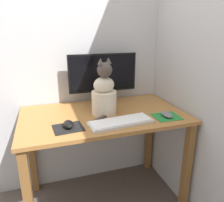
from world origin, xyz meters
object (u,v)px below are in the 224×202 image
Objects in this scene: monitor at (103,76)px; computer_mouse_left at (68,124)px; keyboard at (121,122)px; computer_mouse_right at (167,114)px; cat at (104,94)px.

monitor is 5.22× the size of computer_mouse_left.
computer_mouse_right reaches higher than keyboard.
keyboard is 0.32m from computer_mouse_left.
keyboard is at bearing -91.49° from cat.
computer_mouse_right is (0.32, -0.43, -0.20)m from monitor.
computer_mouse_left is at bearing 167.05° from keyboard.
computer_mouse_right is (0.33, 0.01, 0.01)m from keyboard.
computer_mouse_right is 0.45m from cat.
cat is (-0.06, -0.24, -0.08)m from monitor.
cat is (-0.38, 0.20, 0.13)m from computer_mouse_right.
computer_mouse_left is 0.34m from cat.
computer_mouse_left is (-0.33, -0.40, -0.20)m from monitor.
computer_mouse_left is (-0.32, 0.04, 0.01)m from keyboard.
computer_mouse_right is (0.65, -0.04, -0.00)m from computer_mouse_left.
computer_mouse_left reaches higher than keyboard.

